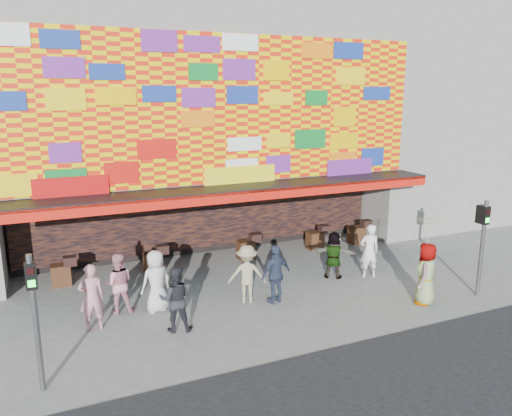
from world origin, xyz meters
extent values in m
plane|color=slate|center=(0.00, 0.00, 0.00)|extent=(90.00, 90.00, 0.00)
cube|color=gray|center=(0.00, 8.00, 6.50)|extent=(15.00, 8.00, 7.00)
cube|color=black|center=(0.00, 9.00, 1.50)|extent=(15.00, 6.00, 3.00)
cube|color=gray|center=(7.30, 5.00, 1.50)|extent=(0.40, 2.00, 3.00)
cube|color=black|center=(0.00, 3.40, 3.00)|extent=(15.20, 1.60, 0.12)
cube|color=red|center=(0.00, 2.62, 2.85)|extent=(15.20, 0.04, 0.35)
cube|color=#F7CB00|center=(0.00, 3.96, 5.55)|extent=(14.80, 0.08, 4.90)
cube|color=black|center=(0.00, 5.85, 1.55)|extent=(14.00, 0.25, 2.50)
cube|color=gray|center=(13.00, 8.00, 6.00)|extent=(11.00, 8.00, 12.00)
cylinder|color=#59595B|center=(-6.20, -1.50, 1.50)|extent=(0.12, 0.12, 3.00)
cube|color=black|center=(-6.20, -1.50, 2.55)|extent=(0.22, 0.18, 0.55)
cube|color=black|center=(-6.20, -1.59, 2.68)|extent=(0.14, 0.02, 0.14)
cube|color=#19E533|center=(-6.20, -1.59, 2.42)|extent=(0.14, 0.02, 0.14)
cylinder|color=#59595B|center=(6.20, -1.50, 1.50)|extent=(0.12, 0.12, 3.00)
cube|color=black|center=(6.20, -1.50, 2.55)|extent=(0.22, 0.18, 0.55)
cube|color=black|center=(6.20, -1.59, 2.68)|extent=(0.14, 0.02, 0.14)
cube|color=#19E533|center=(6.20, -1.59, 2.42)|extent=(0.14, 0.02, 0.14)
imported|color=beige|center=(-3.09, 1.40, 0.90)|extent=(1.00, 0.78, 1.80)
imported|color=#C17D87|center=(-4.90, 0.94, 0.91)|extent=(0.67, 0.45, 1.82)
imported|color=#232328|center=(-2.91, 0.01, 0.88)|extent=(1.02, 0.89, 1.76)
imported|color=gray|center=(-0.49, 0.95, 0.88)|extent=(1.28, 0.99, 1.75)
imported|color=#2D374E|center=(0.28, 0.56, 0.89)|extent=(1.12, 0.67, 1.78)
imported|color=gray|center=(2.95, 1.61, 0.80)|extent=(1.48, 1.27, 1.61)
imported|color=gray|center=(4.28, -1.30, 0.93)|extent=(1.08, 1.04, 1.86)
imported|color=silver|center=(4.10, 1.20, 0.92)|extent=(0.76, 0.59, 1.84)
imported|color=#D08795|center=(-4.10, 1.76, 0.87)|extent=(0.95, 0.80, 1.74)
imported|color=#D7C988|center=(4.28, -1.30, 2.19)|extent=(1.32, 1.34, 0.97)
cylinder|color=#4C3326|center=(4.28, -1.30, 1.25)|extent=(0.02, 0.02, 1.00)
camera|label=1|loc=(-5.89, -11.90, 6.13)|focal=35.00mm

